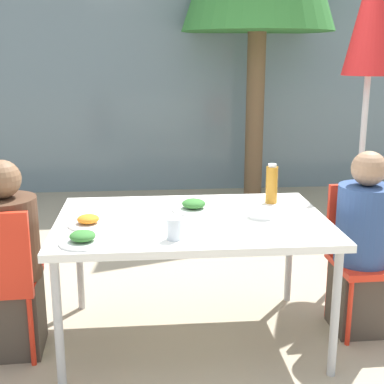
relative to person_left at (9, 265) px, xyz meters
The scene contains 13 objects.
ground_plane 1.12m from the person_left, ahead, with size 24.00×24.00×0.00m, color tan.
building_facade 3.94m from the person_left, 74.89° to the left, with size 10.00×0.20×3.00m.
dining_table 1.01m from the person_left, ahead, with size 1.49×0.99×0.73m.
person_left is the anchor object (origin of this frame).
chair_right 2.04m from the person_left, ahead, with size 0.41×0.41×0.86m.
person_right 1.99m from the person_left, ahead, with size 0.32×0.32×1.09m.
closed_umbrella 2.82m from the person_left, 22.49° to the left, with size 0.37×0.37×2.34m.
plate_0 1.06m from the person_left, 10.81° to the left, with size 0.25×0.25×0.07m.
plate_1 0.50m from the person_left, ahead, with size 0.21×0.21×0.06m.
plate_2 0.59m from the person_left, 35.96° to the right, with size 0.23×0.23×0.06m.
bottle 1.57m from the person_left, 11.92° to the left, with size 0.07×0.07×0.24m.
drinking_cup 0.96m from the person_left, 18.45° to the right, with size 0.07×0.07×0.11m.
salad_bowl 1.40m from the person_left, ahead, with size 0.15×0.15×0.05m.
Camera 1 is at (-0.25, -2.80, 1.61)m, focal length 50.00 mm.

